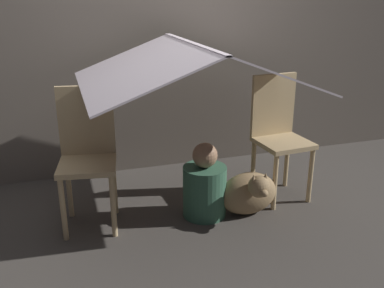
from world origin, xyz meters
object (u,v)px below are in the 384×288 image
at_px(chair_left, 87,152).
at_px(dog, 249,192).
at_px(person_front, 205,187).
at_px(chair_right, 279,132).

bearing_deg(chair_left, dog, -4.14).
bearing_deg(dog, person_front, 162.94).
relative_size(person_front, dog, 1.29).
xyz_separation_m(chair_left, chair_right, (1.44, 0.00, 0.00)).
relative_size(chair_right, person_front, 1.72).
height_order(chair_left, dog, chair_left).
bearing_deg(chair_left, chair_right, 9.19).
bearing_deg(person_front, chair_right, 14.00).
distance_m(chair_right, person_front, 0.74).
bearing_deg(person_front, chair_left, 168.22).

